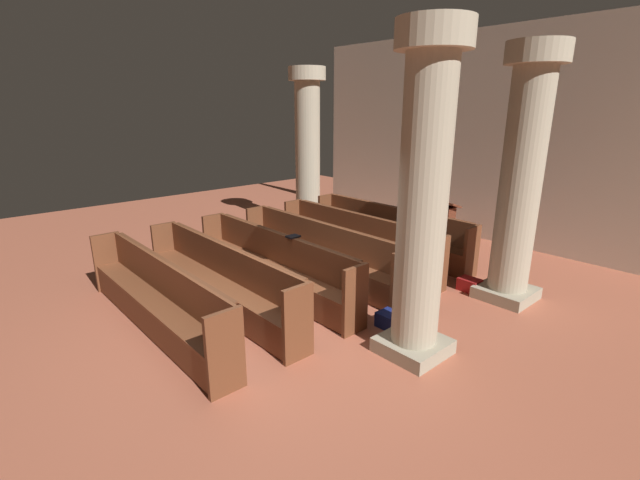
% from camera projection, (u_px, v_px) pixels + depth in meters
% --- Properties ---
extents(ground_plane, '(19.20, 19.20, 0.00)m').
position_uv_depth(ground_plane, '(269.00, 320.00, 6.30)').
color(ground_plane, '#AD5B42').
extents(back_wall, '(10.00, 0.16, 4.50)m').
position_uv_depth(back_wall, '(495.00, 138.00, 9.52)').
color(back_wall, silver).
rests_on(back_wall, ground).
extents(pew_row_0, '(3.80, 0.46, 0.96)m').
position_uv_depth(pew_row_0, '(389.00, 230.00, 9.01)').
color(pew_row_0, brown).
rests_on(pew_row_0, ground).
extents(pew_row_1, '(3.80, 0.46, 0.96)m').
position_uv_depth(pew_row_1, '(356.00, 239.00, 8.39)').
color(pew_row_1, brown).
rests_on(pew_row_1, ground).
extents(pew_row_2, '(3.80, 0.47, 0.96)m').
position_uv_depth(pew_row_2, '(318.00, 249.00, 7.77)').
color(pew_row_2, brown).
rests_on(pew_row_2, ground).
extents(pew_row_3, '(3.80, 0.46, 0.96)m').
position_uv_depth(pew_row_3, '(273.00, 262.00, 7.15)').
color(pew_row_3, brown).
rests_on(pew_row_3, ground).
extents(pew_row_4, '(3.80, 0.46, 0.96)m').
position_uv_depth(pew_row_4, '(220.00, 277.00, 6.53)').
color(pew_row_4, brown).
rests_on(pew_row_4, ground).
extents(pew_row_5, '(3.80, 0.47, 0.96)m').
position_uv_depth(pew_row_5, '(156.00, 295.00, 5.92)').
color(pew_row_5, brown).
rests_on(pew_row_5, ground).
extents(pillar_aisle_side, '(0.86, 0.86, 3.78)m').
position_uv_depth(pillar_aisle_side, '(522.00, 175.00, 6.45)').
color(pillar_aisle_side, '#9F967E').
rests_on(pillar_aisle_side, ground).
extents(pillar_far_side, '(0.86, 0.86, 3.78)m').
position_uv_depth(pillar_far_side, '(308.00, 148.00, 10.50)').
color(pillar_far_side, '#9F967E').
rests_on(pillar_far_side, ground).
extents(pillar_aisle_rear, '(0.81, 0.81, 3.78)m').
position_uv_depth(pillar_aisle_rear, '(423.00, 197.00, 4.91)').
color(pillar_aisle_rear, '#9F967E').
rests_on(pillar_aisle_rear, ground).
extents(lectern, '(0.48, 0.45, 1.08)m').
position_uv_depth(lectern, '(445.00, 230.00, 9.13)').
color(lectern, '#492215').
rests_on(lectern, ground).
extents(hymn_book, '(0.16, 0.20, 0.03)m').
position_uv_depth(hymn_book, '(293.00, 236.00, 6.91)').
color(hymn_book, black).
rests_on(hymn_book, pew_row_3).
extents(kneeler_box_navy, '(0.38, 0.28, 0.21)m').
position_uv_depth(kneeler_box_navy, '(391.00, 321.00, 6.06)').
color(kneeler_box_navy, navy).
rests_on(kneeler_box_navy, ground).
extents(kneeler_box_red, '(0.34, 0.25, 0.21)m').
position_uv_depth(kneeler_box_red, '(469.00, 285.00, 7.27)').
color(kneeler_box_red, maroon).
rests_on(kneeler_box_red, ground).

